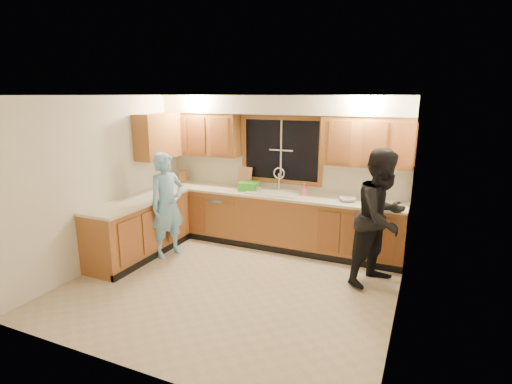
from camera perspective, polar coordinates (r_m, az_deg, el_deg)
floor at (r=5.56m, az=-3.58°, el=-13.09°), size 4.20×4.20×0.00m
ceiling at (r=4.96m, az=-4.02°, el=13.63°), size 4.20×4.20×0.00m
wall_back at (r=6.82m, az=3.61°, el=3.09°), size 4.20×0.00×4.20m
wall_left at (r=6.35m, az=-20.85°, el=1.41°), size 0.00×3.80×3.80m
wall_right at (r=4.57m, az=20.27°, el=-3.08°), size 0.00×3.80×3.80m
base_cabinets_back at (r=6.75m, az=2.62°, el=-4.12°), size 4.20×0.60×0.88m
base_cabinets_left at (r=6.61m, az=-16.27°, el=-5.06°), size 0.60×1.90×0.88m
countertop_back at (r=6.61m, az=2.62°, el=-0.35°), size 4.20×0.63×0.04m
countertop_left at (r=6.47m, az=-16.44°, el=-1.22°), size 0.63×1.90×0.04m
upper_cabinets_left at (r=7.21m, az=-7.58°, el=8.19°), size 1.35×0.33×0.75m
upper_cabinets_right at (r=6.23m, az=15.63°, el=6.95°), size 1.35×0.33×0.75m
upper_cabinets_return at (r=6.99m, az=-13.83°, el=7.75°), size 0.33×0.90×0.75m
soffit at (r=6.54m, az=3.21°, el=12.34°), size 4.20×0.35×0.30m
window_frame at (r=6.76m, az=3.63°, el=5.99°), size 1.44×0.03×1.14m
sink at (r=6.63m, az=2.68°, el=-0.61°), size 0.86×0.52×0.57m
dishwasher at (r=7.08m, az=-3.84°, el=-3.51°), size 0.60×0.56×0.82m
stove at (r=6.21m, az=-19.65°, el=-6.45°), size 0.58×0.75×0.90m
man at (r=6.39m, az=-12.57°, el=-1.84°), size 0.58×0.70×1.65m
woman at (r=5.54m, az=17.49°, el=-3.53°), size 1.05×1.13×1.85m
knife_block at (r=7.51m, az=-10.39°, el=2.20°), size 0.16×0.15×0.23m
cutting_board at (r=7.03m, az=-1.62°, el=2.17°), size 0.28×0.12×0.35m
dish_crate at (r=6.78m, az=-0.99°, el=0.83°), size 0.35×0.33×0.15m
soap_bottle at (r=6.47m, az=6.92°, el=0.40°), size 0.10×0.11×0.21m
bowl at (r=6.25m, az=12.94°, el=-1.05°), size 0.32×0.32×0.06m
can_left at (r=6.56m, az=0.29°, el=0.21°), size 0.07×0.07×0.11m
can_right at (r=6.56m, az=0.48°, el=0.31°), size 0.07×0.07×0.13m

